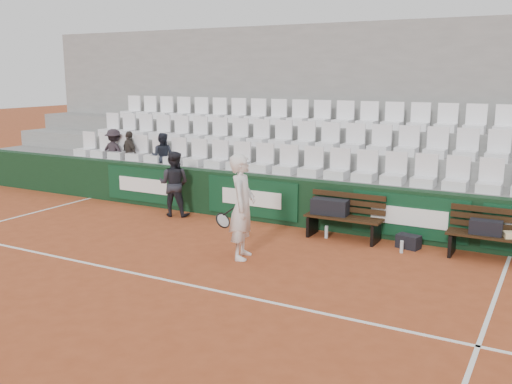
{
  "coord_description": "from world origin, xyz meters",
  "views": [
    {
      "loc": [
        5.69,
        -6.72,
        3.17
      ],
      "look_at": [
        0.69,
        2.4,
        1.0
      ],
      "focal_mm": 40.0,
      "sensor_mm": 36.0,
      "label": 1
    }
  ],
  "objects_px": {
    "water_bottle_far": "(402,247)",
    "ball_kid": "(174,184)",
    "sports_bag_right": "(486,227)",
    "sports_bag_left": "(330,207)",
    "spectator_b": "(129,136)",
    "spectator_c": "(162,138)",
    "sports_bag_ground": "(408,242)",
    "spectator_a": "(113,135)",
    "bench_right": "(491,248)",
    "tennis_player": "(242,207)",
    "bench_left": "(343,228)",
    "water_bottle_near": "(326,232)"
  },
  "relations": [
    {
      "from": "spectator_b",
      "to": "ball_kid",
      "type": "bearing_deg",
      "value": 176.11
    },
    {
      "from": "bench_right",
      "to": "water_bottle_far",
      "type": "bearing_deg",
      "value": -166.91
    },
    {
      "from": "sports_bag_ground",
      "to": "spectator_c",
      "type": "height_order",
      "value": "spectator_c"
    },
    {
      "from": "sports_bag_ground",
      "to": "spectator_c",
      "type": "relative_size",
      "value": 0.35
    },
    {
      "from": "spectator_a",
      "to": "spectator_b",
      "type": "height_order",
      "value": "spectator_a"
    },
    {
      "from": "bench_right",
      "to": "water_bottle_near",
      "type": "distance_m",
      "value": 3.0
    },
    {
      "from": "sports_bag_ground",
      "to": "spectator_c",
      "type": "xyz_separation_m",
      "value": [
        -6.42,
        1.0,
        1.46
      ]
    },
    {
      "from": "bench_left",
      "to": "sports_bag_ground",
      "type": "bearing_deg",
      "value": 0.95
    },
    {
      "from": "sports_bag_right",
      "to": "spectator_b",
      "type": "relative_size",
      "value": 0.45
    },
    {
      "from": "sports_bag_ground",
      "to": "sports_bag_left",
      "type": "bearing_deg",
      "value": 179.39
    },
    {
      "from": "bench_left",
      "to": "spectator_b",
      "type": "relative_size",
      "value": 1.28
    },
    {
      "from": "sports_bag_ground",
      "to": "water_bottle_near",
      "type": "distance_m",
      "value": 1.58
    },
    {
      "from": "tennis_player",
      "to": "spectator_b",
      "type": "bearing_deg",
      "value": 149.74
    },
    {
      "from": "bench_left",
      "to": "ball_kid",
      "type": "distance_m",
      "value": 4.04
    },
    {
      "from": "spectator_b",
      "to": "spectator_c",
      "type": "bearing_deg",
      "value": -157.72
    },
    {
      "from": "water_bottle_near",
      "to": "ball_kid",
      "type": "xyz_separation_m",
      "value": [
        -3.7,
        0.04,
        0.61
      ]
    },
    {
      "from": "sports_bag_ground",
      "to": "spectator_b",
      "type": "relative_size",
      "value": 0.35
    },
    {
      "from": "bench_left",
      "to": "sports_bag_left",
      "type": "xyz_separation_m",
      "value": [
        -0.3,
        0.04,
        0.38
      ]
    },
    {
      "from": "water_bottle_near",
      "to": "bench_right",
      "type": "bearing_deg",
      "value": 2.05
    },
    {
      "from": "ball_kid",
      "to": "spectator_c",
      "type": "bearing_deg",
      "value": -58.57
    },
    {
      "from": "ball_kid",
      "to": "spectator_c",
      "type": "height_order",
      "value": "spectator_c"
    },
    {
      "from": "sports_bag_left",
      "to": "sports_bag_ground",
      "type": "bearing_deg",
      "value": -0.61
    },
    {
      "from": "bench_right",
      "to": "water_bottle_near",
      "type": "height_order",
      "value": "bench_right"
    },
    {
      "from": "spectator_c",
      "to": "sports_bag_left",
      "type": "bearing_deg",
      "value": 150.53
    },
    {
      "from": "water_bottle_near",
      "to": "spectator_a",
      "type": "bearing_deg",
      "value": 170.14
    },
    {
      "from": "sports_bag_ground",
      "to": "spectator_a",
      "type": "height_order",
      "value": "spectator_a"
    },
    {
      "from": "sports_bag_left",
      "to": "sports_bag_right",
      "type": "bearing_deg",
      "value": -0.74
    },
    {
      "from": "water_bottle_far",
      "to": "ball_kid",
      "type": "height_order",
      "value": "ball_kid"
    },
    {
      "from": "sports_bag_ground",
      "to": "spectator_b",
      "type": "distance_m",
      "value": 7.68
    },
    {
      "from": "sports_bag_ground",
      "to": "water_bottle_far",
      "type": "bearing_deg",
      "value": -95.8
    },
    {
      "from": "sports_bag_ground",
      "to": "water_bottle_near",
      "type": "height_order",
      "value": "sports_bag_ground"
    },
    {
      "from": "sports_bag_ground",
      "to": "ball_kid",
      "type": "xyz_separation_m",
      "value": [
        -5.28,
        -0.08,
        0.61
      ]
    },
    {
      "from": "sports_bag_right",
      "to": "ball_kid",
      "type": "height_order",
      "value": "ball_kid"
    },
    {
      "from": "bench_left",
      "to": "water_bottle_far",
      "type": "xyz_separation_m",
      "value": [
        1.23,
        -0.33,
        -0.11
      ]
    },
    {
      "from": "sports_bag_left",
      "to": "sports_bag_right",
      "type": "xyz_separation_m",
      "value": [
        2.88,
        -0.04,
        -0.03
      ]
    },
    {
      "from": "spectator_c",
      "to": "ball_kid",
      "type": "bearing_deg",
      "value": 118.75
    },
    {
      "from": "spectator_a",
      "to": "spectator_c",
      "type": "bearing_deg",
      "value": 178.79
    },
    {
      "from": "sports_bag_left",
      "to": "tennis_player",
      "type": "relative_size",
      "value": 0.39
    },
    {
      "from": "bench_right",
      "to": "tennis_player",
      "type": "bearing_deg",
      "value": -153.15
    },
    {
      "from": "bench_left",
      "to": "ball_kid",
      "type": "xyz_separation_m",
      "value": [
        -4.01,
        -0.06,
        0.51
      ]
    },
    {
      "from": "sports_bag_right",
      "to": "tennis_player",
      "type": "distance_m",
      "value": 4.21
    },
    {
      "from": "bench_left",
      "to": "spectator_b",
      "type": "bearing_deg",
      "value": 170.64
    },
    {
      "from": "sports_bag_right",
      "to": "spectator_b",
      "type": "distance_m",
      "value": 8.9
    },
    {
      "from": "sports_bag_ground",
      "to": "spectator_a",
      "type": "distance_m",
      "value": 8.2
    },
    {
      "from": "spectator_b",
      "to": "water_bottle_far",
      "type": "bearing_deg",
      "value": -168.0
    },
    {
      "from": "sports_bag_right",
      "to": "ball_kid",
      "type": "xyz_separation_m",
      "value": [
        -6.58,
        -0.06,
        0.16
      ]
    },
    {
      "from": "water_bottle_far",
      "to": "spectator_a",
      "type": "bearing_deg",
      "value": 170.39
    },
    {
      "from": "sports_bag_left",
      "to": "sports_bag_ground",
      "type": "distance_m",
      "value": 1.64
    },
    {
      "from": "sports_bag_ground",
      "to": "bench_left",
      "type": "bearing_deg",
      "value": -179.05
    },
    {
      "from": "sports_bag_right",
      "to": "bench_left",
      "type": "bearing_deg",
      "value": -179.99
    }
  ]
}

